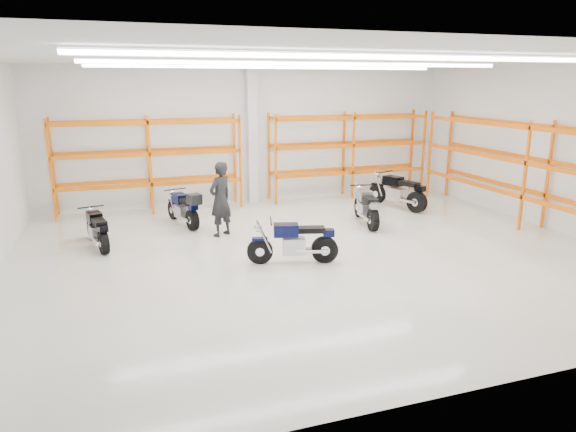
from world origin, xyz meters
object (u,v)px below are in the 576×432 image
object	(u,v)px
motorcycle_main	(297,243)
motorcycle_back_a	(97,230)
motorcycle_back_c	(367,208)
standing_man	(220,199)
motorcycle_back_b	(184,209)
structural_column	(252,136)
motorcycle_back_d	(399,192)

from	to	relation	value
motorcycle_main	motorcycle_back_a	xyz separation A→B (m)	(-4.30, 2.64, -0.03)
motorcycle_back_c	motorcycle_back_a	bearing A→B (deg)	178.36
motorcycle_back_a	standing_man	size ratio (longest dim) A/B	0.95
motorcycle_back_c	standing_man	distance (m)	4.22
motorcycle_back_b	structural_column	world-z (taller)	structural_column
motorcycle_back_b	motorcycle_back_c	xyz separation A→B (m)	(4.98, -1.51, -0.01)
standing_man	structural_column	size ratio (longest dim) A/B	0.44
standing_man	motorcycle_main	bearing A→B (deg)	80.42
motorcycle_back_b	structural_column	bearing A→B (deg)	42.44
motorcycle_main	motorcycle_back_c	size ratio (longest dim) A/B	0.95
motorcycle_back_a	motorcycle_back_c	world-z (taller)	motorcycle_back_c
motorcycle_back_a	motorcycle_back_b	world-z (taller)	motorcycle_back_b
motorcycle_back_b	standing_man	xyz separation A→B (m)	(0.80, -1.26, 0.49)
motorcycle_back_c	motorcycle_back_d	distance (m)	2.35
motorcycle_back_d	structural_column	distance (m)	5.20
structural_column	motorcycle_back_d	bearing A→B (deg)	-30.89
motorcycle_main	motorcycle_back_c	distance (m)	3.85
motorcycle_back_a	structural_column	xyz separation A→B (m)	(4.96, 3.72, 1.81)
motorcycle_back_c	structural_column	xyz separation A→B (m)	(-2.33, 3.93, 1.76)
structural_column	standing_man	bearing A→B (deg)	-116.68
motorcycle_main	standing_man	world-z (taller)	standing_man
structural_column	motorcycle_back_c	bearing A→B (deg)	-59.35
motorcycle_main	motorcycle_back_d	bearing A→B (deg)	38.24
standing_man	motorcycle_back_b	bearing A→B (deg)	-91.08
motorcycle_back_b	standing_man	bearing A→B (deg)	-57.57
motorcycle_back_b	standing_man	size ratio (longest dim) A/B	1.02
motorcycle_back_b	motorcycle_back_d	xyz separation A→B (m)	(6.86, -0.10, 0.02)
motorcycle_back_d	structural_column	xyz separation A→B (m)	(-4.21, 2.52, 1.72)
motorcycle_back_d	standing_man	xyz separation A→B (m)	(-6.06, -1.16, 0.47)
motorcycle_back_c	motorcycle_main	bearing A→B (deg)	-140.90
motorcycle_back_a	standing_man	distance (m)	3.16
motorcycle_back_a	standing_man	world-z (taller)	standing_man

